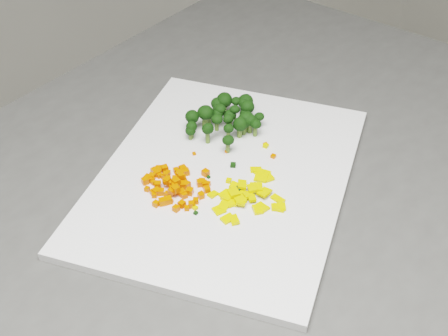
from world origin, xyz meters
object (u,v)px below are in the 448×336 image
carrot_pile (176,180)px  broccoli_pile (224,115)px  cutting_board (224,177)px  pepper_pile (250,192)px

carrot_pile → broccoli_pile: size_ratio=0.83×
cutting_board → broccoli_pile: (0.05, 0.09, 0.03)m
carrot_pile → broccoli_pile: bearing=34.7°
broccoli_pile → carrot_pile: bearing=-145.3°
cutting_board → pepper_pile: 0.06m
cutting_board → pepper_pile: size_ratio=3.88×
carrot_pile → pepper_pile: carrot_pile is taller
cutting_board → broccoli_pile: 0.11m
carrot_pile → pepper_pile: 0.10m
carrot_pile → broccoli_pile: broccoli_pile is taller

